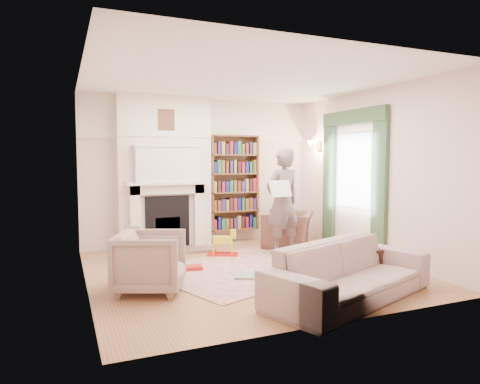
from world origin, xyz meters
name	(u,v)px	position (x,y,z in m)	size (l,w,h in m)	color
floor	(246,270)	(0.00, 0.00, 0.00)	(4.50, 4.50, 0.00)	brown
ceiling	(247,79)	(0.00, 0.00, 2.80)	(4.50, 4.50, 0.00)	white
wall_back	(200,172)	(0.00, 2.25, 1.40)	(4.50, 4.50, 0.00)	beige
wall_front	(338,185)	(0.00, -2.25, 1.40)	(4.50, 4.50, 0.00)	beige
wall_left	(84,179)	(-2.25, 0.00, 1.40)	(4.50, 4.50, 0.00)	beige
wall_right	(370,174)	(2.25, 0.00, 1.40)	(4.50, 4.50, 0.00)	beige
fireplace	(165,173)	(-0.75, 2.05, 1.39)	(1.70, 0.58, 2.80)	beige
bookcase	(234,183)	(0.65, 2.12, 1.18)	(1.00, 0.24, 1.85)	brown
window	(354,171)	(2.23, 0.40, 1.45)	(0.02, 0.90, 1.30)	silver
curtain_left	(380,187)	(2.20, -0.30, 1.20)	(0.07, 0.32, 2.40)	#354E32
curtain_right	(329,183)	(2.20, 1.10, 1.20)	(0.07, 0.32, 2.40)	#354E32
pelmet	(353,117)	(2.19, 0.40, 2.38)	(0.09, 1.70, 0.24)	#354E32
wall_sconce	(311,146)	(2.03, 1.50, 1.90)	(0.20, 0.24, 0.24)	gold
rug	(245,268)	(0.01, 0.06, 0.01)	(2.65, 2.04, 0.01)	beige
armchair_reading	(288,229)	(1.43, 1.29, 0.32)	(1.00, 0.87, 0.65)	#492C27
armchair_left	(150,262)	(-1.52, -0.48, 0.38)	(0.80, 0.83, 0.75)	#A59C88
sofa	(350,272)	(0.59, -1.70, 0.34)	(2.29, 0.90, 0.67)	#BAAD99
man_reading	(283,202)	(0.98, 0.69, 0.92)	(0.67, 0.44, 1.84)	#61504D
newspaper	(280,189)	(0.83, 0.49, 1.16)	(0.41, 0.02, 0.28)	white
coffee_table	(351,265)	(1.08, -1.07, 0.23)	(0.70, 0.45, 0.45)	black
paraffin_heater	(133,242)	(-1.46, 1.38, 0.28)	(0.24, 0.24, 0.55)	#AAADB2
rocking_horse	(223,243)	(-0.01, 0.99, 0.23)	(0.52, 0.21, 0.46)	gold
board_game	(247,275)	(-0.15, -0.37, 0.03)	(0.36, 0.36, 0.03)	gold
game_box_lid	(191,268)	(-0.77, 0.30, 0.04)	(0.33, 0.22, 0.05)	#A91D13
comic_annuals	(275,273)	(0.26, -0.40, 0.02)	(0.80, 0.46, 0.02)	red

